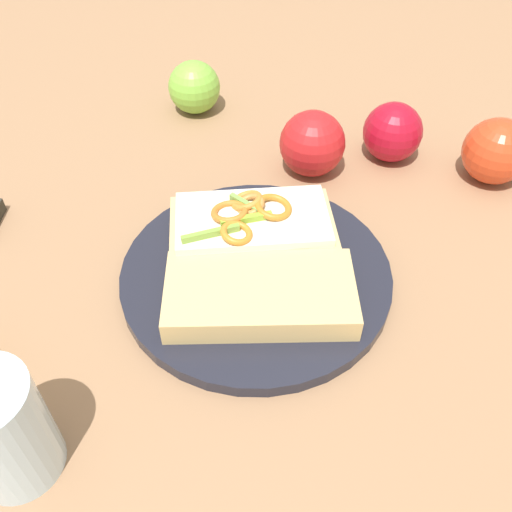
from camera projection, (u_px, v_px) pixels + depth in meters
name	position (u px, v px, depth m)	size (l,w,h in m)	color
ground_plane	(256.00, 279.00, 0.58)	(2.00, 2.00, 0.00)	#926B4B
plate	(256.00, 275.00, 0.57)	(0.27, 0.27, 0.01)	black
sandwich	(252.00, 227.00, 0.59)	(0.13, 0.18, 0.05)	tan
bread_slice_side	(260.00, 295.00, 0.53)	(0.18, 0.09, 0.03)	tan
apple_0	(496.00, 151.00, 0.67)	(0.08, 0.08, 0.08)	red
apple_1	(194.00, 87.00, 0.78)	(0.07, 0.07, 0.07)	#79BC3D
apple_2	(312.00, 144.00, 0.68)	(0.08, 0.08, 0.08)	red
apple_4	(393.00, 132.00, 0.70)	(0.07, 0.07, 0.07)	#A60F21
drinking_glass	(1.00, 431.00, 0.41)	(0.07, 0.07, 0.10)	silver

